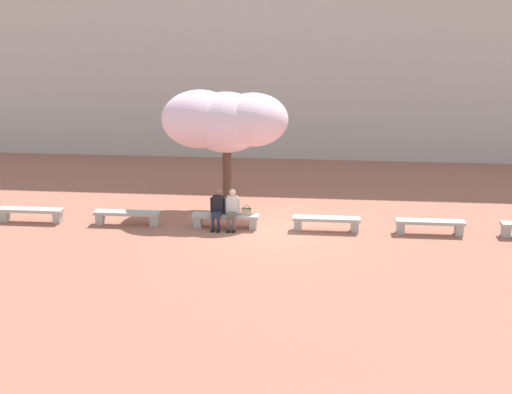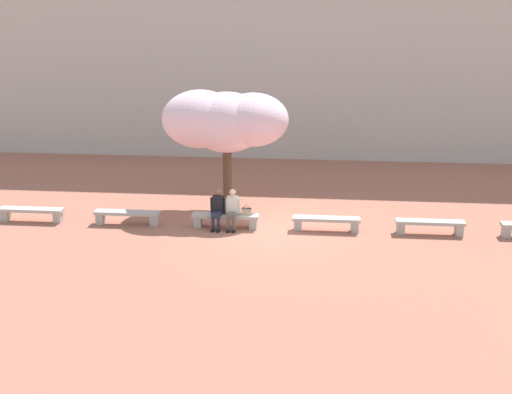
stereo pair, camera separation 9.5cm
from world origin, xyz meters
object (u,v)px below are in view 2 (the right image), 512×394
object	(u,v)px
stone_bench_west_end	(31,212)
stone_bench_east_end	(430,225)
person_seated_left	(218,207)
handbag	(247,211)
stone_bench_near_east	(326,221)
stone_bench_near_west	(127,215)
stone_bench_center	(225,218)
person_seated_right	(232,208)
cherry_tree_main	(225,121)

from	to	relation	value
stone_bench_west_end	stone_bench_east_end	distance (m)	12.97
person_seated_left	handbag	xyz separation A→B (m)	(0.93, 0.07, -0.12)
stone_bench_near_east	stone_bench_east_end	distance (m)	3.24
stone_bench_near_west	stone_bench_east_end	world-z (taller)	same
handbag	stone_bench_west_end	bearing A→B (deg)	-179.87
stone_bench_center	person_seated_right	xyz separation A→B (m)	(0.23, -0.05, 0.39)
stone_bench_center	person_seated_right	world-z (taller)	person_seated_right
stone_bench_west_end	person_seated_left	size ratio (longest dim) A/B	1.66
stone_bench_near_west	stone_bench_east_end	distance (m)	9.72
stone_bench_center	stone_bench_near_east	distance (m)	3.24
stone_bench_west_end	stone_bench_east_end	xyz separation A→B (m)	(12.97, 0.00, 0.00)
stone_bench_east_end	cherry_tree_main	xyz separation A→B (m)	(-6.78, 2.31, 2.75)
handbag	stone_bench_near_east	bearing A→B (deg)	-0.36
stone_bench_east_end	handbag	size ratio (longest dim) A/B	6.33
stone_bench_center	handbag	distance (m)	0.73
person_seated_left	person_seated_right	world-z (taller)	same
stone_bench_near_west	handbag	distance (m)	3.94
person_seated_left	stone_bench_near_west	bearing A→B (deg)	178.98
handbag	person_seated_left	bearing A→B (deg)	-175.70
stone_bench_west_end	stone_bench_near_west	size ratio (longest dim) A/B	1.00
person_seated_left	stone_bench_east_end	bearing A→B (deg)	0.45
stone_bench_west_end	stone_bench_center	size ratio (longest dim) A/B	1.00
person_seated_left	handbag	distance (m)	0.94
stone_bench_west_end	handbag	size ratio (longest dim) A/B	6.33
stone_bench_near_west	stone_bench_west_end	bearing A→B (deg)	180.00
handbag	cherry_tree_main	world-z (taller)	cherry_tree_main
stone_bench_west_end	handbag	xyz separation A→B (m)	(7.17, 0.02, 0.27)
stone_bench_west_end	cherry_tree_main	world-z (taller)	cherry_tree_main
stone_bench_near_west	stone_bench_center	bearing A→B (deg)	0.00
person_seated_right	handbag	size ratio (longest dim) A/B	3.81
stone_bench_west_end	person_seated_right	world-z (taller)	person_seated_right
stone_bench_near_west	stone_bench_center	world-z (taller)	same
stone_bench_east_end	person_seated_right	distance (m)	6.26
stone_bench_near_east	stone_bench_center	bearing A→B (deg)	180.00
stone_bench_west_end	stone_bench_east_end	world-z (taller)	same
stone_bench_center	person_seated_left	distance (m)	0.46
person_seated_left	handbag	size ratio (longest dim) A/B	3.81
stone_bench_west_end	stone_bench_east_end	size ratio (longest dim) A/B	1.00
stone_bench_west_end	stone_bench_near_west	distance (m)	3.24
stone_bench_near_west	stone_bench_east_end	bearing A→B (deg)	0.00
person_seated_left	handbag	bearing A→B (deg)	4.30
person_seated_left	cherry_tree_main	xyz separation A→B (m)	(-0.05, 2.36, 2.36)
stone_bench_east_end	person_seated_left	distance (m)	6.74
stone_bench_west_end	stone_bench_east_end	bearing A→B (deg)	0.00
stone_bench_near_east	cherry_tree_main	xyz separation A→B (m)	(-3.53, 2.31, 2.75)
stone_bench_near_west	person_seated_right	distance (m)	3.50
stone_bench_near_west	person_seated_right	size ratio (longest dim) A/B	1.66
stone_bench_west_end	stone_bench_near_east	bearing A→B (deg)	0.00
stone_bench_center	stone_bench_east_end	distance (m)	6.48
person_seated_left	cherry_tree_main	distance (m)	3.34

